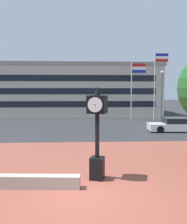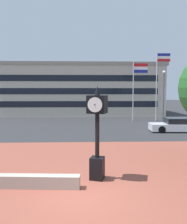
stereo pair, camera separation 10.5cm
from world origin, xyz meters
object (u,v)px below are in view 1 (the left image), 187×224
at_px(street_clock, 97,130).
at_px(car_street_near, 174,125).
at_px(flagpole_primary, 134,84).
at_px(flagpole_secondary, 156,79).
at_px(civic_building, 78,90).
at_px(street_lamp_post, 162,91).

xyz_separation_m(street_clock, car_street_near, (7.90, 11.84, -1.56)).
relative_size(flagpole_primary, flagpole_secondary, 0.85).
bearing_deg(car_street_near, flagpole_primary, 15.77).
height_order(civic_building, street_lamp_post, civic_building).
bearing_deg(civic_building, street_lamp_post, -49.82).
bearing_deg(flagpole_primary, flagpole_secondary, -0.00).
height_order(street_clock, flagpole_secondary, flagpole_secondary).
xyz_separation_m(flagpole_primary, civic_building, (-7.27, 10.00, -0.67)).
bearing_deg(civic_building, flagpole_secondary, -44.50).
xyz_separation_m(flagpole_secondary, civic_building, (-10.18, 10.00, -1.28)).
relative_size(car_street_near, street_lamp_post, 0.75).
xyz_separation_m(car_street_near, street_lamp_post, (1.01, 6.61, 3.25)).
height_order(car_street_near, civic_building, civic_building).
bearing_deg(civic_building, car_street_near, -63.80).
bearing_deg(street_lamp_post, flagpole_primary, 144.54).
bearing_deg(street_clock, flagpole_secondary, 84.02).
bearing_deg(flagpole_secondary, street_clock, -113.36).
distance_m(flagpole_primary, street_lamp_post, 3.72).
height_order(flagpole_secondary, civic_building, flagpole_secondary).
height_order(flagpole_primary, flagpole_secondary, flagpole_secondary).
bearing_deg(street_lamp_post, civic_building, 130.18).
bearing_deg(flagpole_secondary, flagpole_primary, 180.00).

